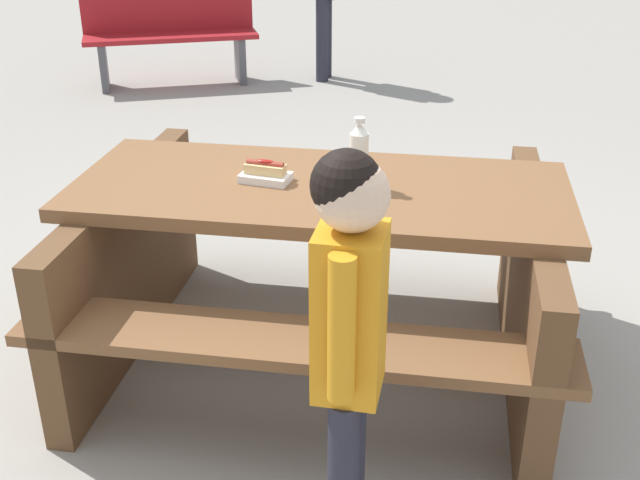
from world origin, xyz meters
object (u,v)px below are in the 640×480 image
Objects in this scene: picnic_table at (320,259)px; child_in_coat at (349,315)px; park_bench_mid at (170,33)px; hotdog_tray at (266,173)px; soda_bottle at (359,155)px.

child_in_coat is (-0.42, 0.86, 0.33)m from picnic_table.
picnic_table is 4.57m from park_bench_mid.
hotdog_tray is 0.15× the size of child_in_coat.
hotdog_tray is at bearing 13.62° from picnic_table.
picnic_table is at bearing 128.76° from park_bench_mid.
park_bench_mid is (3.00, -3.53, -0.42)m from soda_bottle.
hotdog_tray is 4.50m from park_bench_mid.
park_bench_mid is at bearing -51.24° from picnic_table.
soda_bottle is 1.37× the size of hotdog_tray.
park_bench_mid is (2.86, -3.56, 0.00)m from picnic_table.
hotdog_tray is 0.13× the size of park_bench_mid.
child_in_coat reaches higher than park_bench_mid.
hotdog_tray is 1.02m from child_in_coat.
park_bench_mid is (3.29, -4.42, -0.33)m from child_in_coat.
soda_bottle is at bearing -164.28° from picnic_table.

